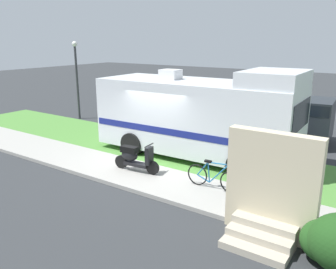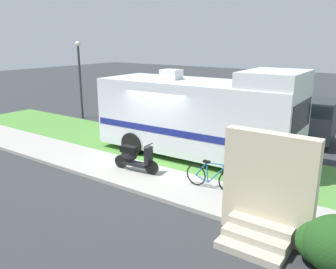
% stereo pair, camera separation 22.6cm
% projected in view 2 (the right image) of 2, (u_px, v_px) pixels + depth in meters
% --- Properties ---
extents(ground_plane, '(80.00, 80.00, 0.00)m').
position_uv_depth(ground_plane, '(150.00, 164.00, 12.31)').
color(ground_plane, '#2D3033').
extents(sidewalk, '(24.00, 2.00, 0.12)m').
position_uv_depth(sidewalk, '(128.00, 172.00, 11.35)').
color(sidewalk, '#9E9B93').
rests_on(sidewalk, ground).
extents(grass_strip, '(24.00, 3.40, 0.08)m').
position_uv_depth(grass_strip, '(174.00, 152.00, 13.48)').
color(grass_strip, '#4C8438').
rests_on(grass_strip, ground).
extents(motorhome_rv, '(7.42, 2.91, 3.33)m').
position_uv_depth(motorhome_rv, '(199.00, 116.00, 12.62)').
color(motorhome_rv, silver).
rests_on(motorhome_rv, ground).
extents(scooter, '(1.65, 0.51, 0.97)m').
position_uv_depth(scooter, '(134.00, 157.00, 11.23)').
color(scooter, black).
rests_on(scooter, ground).
extents(bicycle, '(1.69, 0.52, 0.87)m').
position_uv_depth(bicycle, '(212.00, 177.00, 9.84)').
color(bicycle, black).
rests_on(bicycle, ground).
extents(pickup_truck_near, '(5.18, 2.47, 1.90)m').
position_uv_depth(pickup_truck_near, '(284.00, 118.00, 14.87)').
color(pickup_truck_near, '#1E2328').
rests_on(pickup_truck_near, ground).
extents(porch_steps, '(2.00, 1.26, 2.40)m').
position_uv_depth(porch_steps, '(265.00, 198.00, 7.48)').
color(porch_steps, '#B2A893').
rests_on(porch_steps, ground).
extents(bottle_green, '(0.07, 0.07, 0.23)m').
position_uv_depth(bottle_green, '(236.00, 196.00, 9.28)').
color(bottle_green, '#B2B2B7').
rests_on(bottle_green, ground).
extents(street_lamp_post, '(0.28, 0.28, 4.17)m').
position_uv_depth(street_lamp_post, '(80.00, 72.00, 18.71)').
color(street_lamp_post, '#333338').
rests_on(street_lamp_post, ground).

